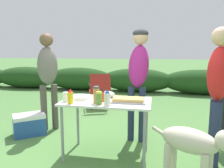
# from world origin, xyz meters

# --- Properties ---
(ground_plane) EXTENTS (60.00, 60.00, 0.00)m
(ground_plane) POSITION_xyz_m (0.00, 0.00, 0.00)
(ground_plane) COLOR #4C7A3D
(shrub_hedge) EXTENTS (14.40, 0.90, 0.76)m
(shrub_hedge) POSITION_xyz_m (0.00, 4.52, 0.38)
(shrub_hedge) COLOR #1E4219
(shrub_hedge) RESTS_ON ground
(folding_table) EXTENTS (1.10, 0.64, 0.74)m
(folding_table) POSITION_xyz_m (0.00, 0.00, 0.66)
(folding_table) COLOR silver
(folding_table) RESTS_ON ground
(food_tray) EXTENTS (0.42, 0.23, 0.06)m
(food_tray) POSITION_xyz_m (0.28, -0.04, 0.77)
(food_tray) COLOR #9E9EA3
(food_tray) RESTS_ON folding_table
(plate_stack) EXTENTS (0.24, 0.24, 0.04)m
(plate_stack) POSITION_xyz_m (-0.36, 0.01, 0.76)
(plate_stack) COLOR white
(plate_stack) RESTS_ON folding_table
(mixing_bowl) EXTENTS (0.22, 0.22, 0.08)m
(mixing_bowl) POSITION_xyz_m (-0.04, 0.19, 0.78)
(mixing_bowl) COLOR #ADBC99
(mixing_bowl) RESTS_ON folding_table
(paper_cup_stack) EXTENTS (0.08, 0.08, 0.11)m
(paper_cup_stack) POSITION_xyz_m (-0.48, -0.14, 0.80)
(paper_cup_stack) COLOR white
(paper_cup_stack) RESTS_ON folding_table
(spice_jar) EXTENTS (0.07, 0.07, 0.20)m
(spice_jar) POSITION_xyz_m (-0.10, -0.14, 0.84)
(spice_jar) COLOR #B2893D
(spice_jar) RESTS_ON folding_table
(relish_jar) EXTENTS (0.07, 0.07, 0.15)m
(relish_jar) POSITION_xyz_m (-0.05, -0.21, 0.81)
(relish_jar) COLOR olive
(relish_jar) RESTS_ON folding_table
(mayo_bottle) EXTENTS (0.07, 0.07, 0.18)m
(mayo_bottle) POSITION_xyz_m (0.06, -0.24, 0.83)
(mayo_bottle) COLOR silver
(mayo_bottle) RESTS_ON folding_table
(hot_sauce_bottle) EXTENTS (0.06, 0.06, 0.16)m
(hot_sauce_bottle) POSITION_xyz_m (-0.05, -0.05, 0.82)
(hot_sauce_bottle) COLOR #CC4214
(hot_sauce_bottle) RESTS_ON folding_table
(mustard_bottle) EXTENTS (0.07, 0.07, 0.18)m
(mustard_bottle) POSITION_xyz_m (-0.39, -0.24, 0.82)
(mustard_bottle) COLOR yellow
(mustard_bottle) RESTS_ON folding_table
(standing_person_with_beanie) EXTENTS (0.34, 0.48, 1.68)m
(standing_person_with_beanie) POSITION_xyz_m (0.34, 0.69, 1.10)
(standing_person_with_beanie) COLOR #232D4C
(standing_person_with_beanie) RESTS_ON ground
(standing_person_in_navy_coat) EXTENTS (0.41, 0.40, 1.64)m
(standing_person_in_navy_coat) POSITION_xyz_m (-1.17, 0.75, 1.00)
(standing_person_in_navy_coat) COLOR #4C473D
(standing_person_in_navy_coat) RESTS_ON ground
(standing_person_in_olive_jacket) EXTENTS (0.30, 0.38, 1.62)m
(standing_person_in_olive_jacket) POSITION_xyz_m (1.30, 0.09, 0.98)
(standing_person_in_olive_jacket) COLOR #232D4C
(standing_person_in_olive_jacket) RESTS_ON ground
(dog) EXTENTS (0.84, 0.53, 0.65)m
(dog) POSITION_xyz_m (0.99, -0.42, 0.44)
(dog) COLOR beige
(dog) RESTS_ON ground
(camp_chair_green_behind_table) EXTENTS (0.64, 0.71, 0.83)m
(camp_chair_green_behind_table) POSITION_xyz_m (-0.67, 2.23, 0.47)
(camp_chair_green_behind_table) COLOR maroon
(camp_chair_green_behind_table) RESTS_ON ground
(cooler_box) EXTENTS (0.57, 0.55, 0.34)m
(cooler_box) POSITION_xyz_m (-1.39, 0.47, 0.17)
(cooler_box) COLOR #234C93
(cooler_box) RESTS_ON ground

